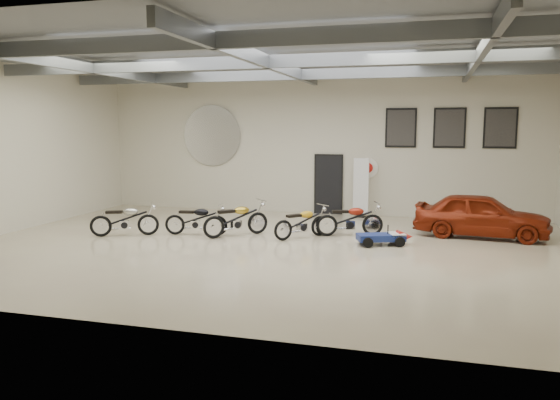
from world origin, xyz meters
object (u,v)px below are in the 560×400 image
(motorcycle_yellow, at_px, (302,222))
(go_kart, at_px, (386,235))
(motorcycle_gold, at_px, (236,218))
(banner_stand, at_px, (361,189))
(motorcycle_black, at_px, (196,219))
(motorcycle_red, at_px, (350,219))
(motorcycle_silver, at_px, (124,219))
(vintage_car, at_px, (481,215))

(motorcycle_yellow, xyz_separation_m, go_kart, (2.36, -0.26, -0.19))
(motorcycle_gold, bearing_deg, go_kart, -45.49)
(banner_stand, xyz_separation_m, motorcycle_yellow, (-1.14, -4.09, -0.53))
(motorcycle_black, xyz_separation_m, motorcycle_yellow, (3.07, 0.39, -0.01))
(go_kart, bearing_deg, motorcycle_gold, 157.54)
(banner_stand, height_order, motorcycle_red, banner_stand)
(banner_stand, xyz_separation_m, motorcycle_black, (-4.22, -4.47, -0.53))
(banner_stand, relative_size, motorcycle_black, 1.10)
(motorcycle_silver, height_order, motorcycle_gold, motorcycle_gold)
(vintage_car, bearing_deg, motorcycle_silver, 111.07)
(motorcycle_black, distance_m, go_kart, 5.44)
(motorcycle_yellow, xyz_separation_m, motorcycle_red, (1.26, 0.71, 0.03))
(motorcycle_gold, distance_m, go_kart, 4.27)
(motorcycle_silver, bearing_deg, motorcycle_red, -10.32)
(motorcycle_gold, bearing_deg, banner_stand, 9.92)
(go_kart, relative_size, vintage_car, 0.41)
(motorcycle_gold, height_order, go_kart, motorcycle_gold)
(banner_stand, distance_m, motorcycle_gold, 5.29)
(go_kart, bearing_deg, motorcycle_silver, 164.26)
(motorcycle_gold, bearing_deg, motorcycle_red, -28.42)
(motorcycle_silver, distance_m, motorcycle_gold, 3.23)
(motorcycle_gold, distance_m, motorcycle_yellow, 1.91)
(motorcycle_silver, relative_size, motorcycle_gold, 0.96)
(motorcycle_silver, xyz_separation_m, motorcycle_yellow, (5.01, 1.05, -0.03))
(go_kart, distance_m, vintage_car, 3.15)
(go_kart, bearing_deg, banner_stand, 83.82)
(motorcycle_black, bearing_deg, motorcycle_silver, -170.44)
(go_kart, height_order, vintage_car, vintage_car)
(motorcycle_yellow, relative_size, go_kart, 1.17)
(banner_stand, distance_m, motorcycle_yellow, 4.28)
(motorcycle_gold, height_order, vintage_car, vintage_car)
(banner_stand, height_order, motorcycle_yellow, banner_stand)
(motorcycle_yellow, distance_m, go_kart, 2.39)
(banner_stand, bearing_deg, vintage_car, -24.47)
(banner_stand, distance_m, motorcycle_red, 3.41)
(motorcycle_red, relative_size, go_kart, 1.25)
(banner_stand, distance_m, vintage_car, 4.54)
(banner_stand, bearing_deg, motorcycle_silver, -130.71)
(motorcycle_red, bearing_deg, motorcycle_yellow, -170.37)
(banner_stand, height_order, motorcycle_silver, banner_stand)
(motorcycle_black, xyz_separation_m, vintage_car, (7.97, 1.95, 0.16))
(motorcycle_red, bearing_deg, motorcycle_gold, 176.60)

